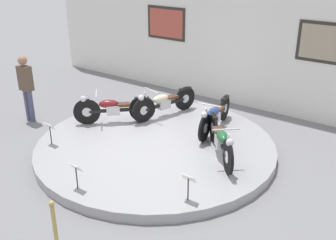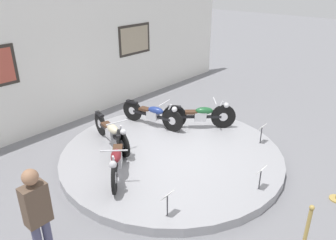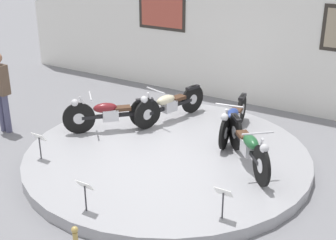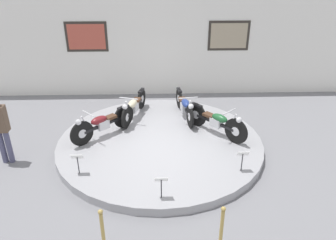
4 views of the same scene
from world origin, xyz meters
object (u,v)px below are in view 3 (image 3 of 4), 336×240
object	(u,v)px
motorcycle_maroon	(110,113)
visitor_standing	(1,87)
info_placard_front_left	(39,140)
motorcycle_green	(248,145)
info_placard_front_right	(223,196)
motorcycle_cream	(169,104)
info_placard_front_centre	(85,189)
motorcycle_blue	(233,118)

from	to	relation	value
motorcycle_maroon	visitor_standing	bearing A→B (deg)	-158.94
info_placard_front_left	visitor_standing	world-z (taller)	visitor_standing
motorcycle_green	info_placard_front_right	size ratio (longest dim) A/B	3.04
info_placard_front_left	motorcycle_cream	bearing A→B (deg)	68.97
motorcycle_maroon	motorcycle_cream	distance (m)	1.31
motorcycle_green	info_placard_front_right	world-z (taller)	motorcycle_green
motorcycle_cream	motorcycle_green	world-z (taller)	motorcycle_green
info_placard_front_left	info_placard_front_right	bearing A→B (deg)	0.00
motorcycle_cream	motorcycle_green	bearing A→B (deg)	-25.50
info_placard_front_centre	info_placard_front_right	distance (m)	2.00
motorcycle_green	info_placard_front_centre	xyz separation A→B (m)	(-1.50, -2.55, -0.03)
info_placard_front_left	info_placard_front_centre	xyz separation A→B (m)	(1.81, -0.87, 0.00)
motorcycle_maroon	info_placard_front_right	world-z (taller)	motorcycle_maroon
motorcycle_cream	motorcycle_blue	distance (m)	1.49
info_placard_front_left	visitor_standing	bearing A→B (deg)	156.44
visitor_standing	info_placard_front_right	bearing A→B (deg)	-8.55
info_placard_front_centre	visitor_standing	size ratio (longest dim) A/B	0.29
motorcycle_green	info_placard_front_centre	world-z (taller)	motorcycle_green
motorcycle_maroon	motorcycle_blue	bearing A→B (deg)	25.47
motorcycle_green	info_placard_front_centre	bearing A→B (deg)	-120.53
info_placard_front_left	info_placard_front_centre	bearing A→B (deg)	-25.75
motorcycle_blue	motorcycle_green	distance (m)	1.31
info_placard_front_centre	visitor_standing	distance (m)	4.10
info_placard_front_left	info_placard_front_right	size ratio (longest dim) A/B	1.00
info_placard_front_right	motorcycle_green	bearing A→B (deg)	100.28
motorcycle_blue	info_placard_front_left	world-z (taller)	motorcycle_blue
info_placard_front_right	info_placard_front_left	bearing A→B (deg)	180.00
motorcycle_maroon	motorcycle_blue	xyz separation A→B (m)	(2.25, 1.07, -0.01)
motorcycle_green	motorcycle_cream	bearing A→B (deg)	154.50
info_placard_front_right	visitor_standing	world-z (taller)	visitor_standing
info_placard_front_centre	info_placard_front_right	bearing A→B (deg)	25.75
motorcycle_maroon	visitor_standing	xyz separation A→B (m)	(-2.20, -0.85, 0.40)
motorcycle_maroon	info_placard_front_centre	xyz separation A→B (m)	(1.50, -2.55, -0.02)
motorcycle_blue	info_placard_front_right	bearing A→B (deg)	-68.87
motorcycle_blue	info_placard_front_left	distance (m)	3.75
motorcycle_maroon	info_placard_front_centre	size ratio (longest dim) A/B	2.88
motorcycle_cream	motorcycle_maroon	bearing A→B (deg)	-125.19
motorcycle_blue	motorcycle_green	bearing A→B (deg)	-54.74
motorcycle_cream	info_placard_front_right	size ratio (longest dim) A/B	3.76
info_placard_front_left	info_placard_front_centre	world-z (taller)	same
info_placard_front_right	info_placard_front_centre	bearing A→B (deg)	-154.25
motorcycle_blue	info_placard_front_centre	size ratio (longest dim) A/B	3.84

